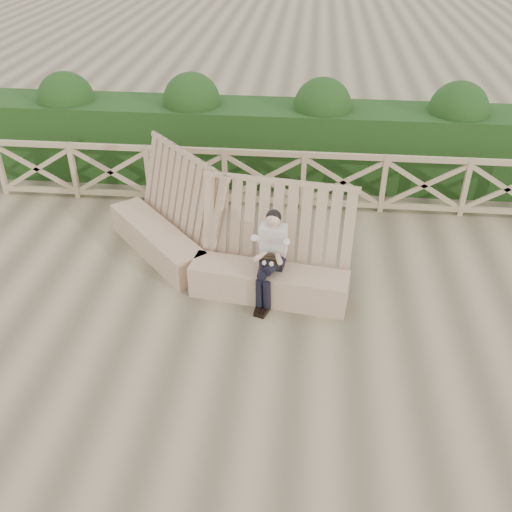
{
  "coord_description": "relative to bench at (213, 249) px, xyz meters",
  "views": [
    {
      "loc": [
        0.8,
        -5.9,
        5.05
      ],
      "look_at": [
        0.17,
        0.4,
        0.9
      ],
      "focal_mm": 40.0,
      "sensor_mm": 36.0,
      "label": 1
    }
  ],
  "objects": [
    {
      "name": "ground",
      "position": [
        0.58,
        -1.27,
        -0.41
      ],
      "size": [
        60.0,
        60.0,
        0.0
      ],
      "primitive_type": "plane",
      "color": "brown",
      "rests_on": "ground"
    },
    {
      "name": "guardrail",
      "position": [
        0.58,
        2.23,
        0.15
      ],
      "size": [
        10.1,
        0.09,
        1.1
      ],
      "color": "#927354",
      "rests_on": "ground"
    },
    {
      "name": "bench",
      "position": [
        0.0,
        0.0,
        0.0
      ],
      "size": [
        4.0,
        2.58,
        1.62
      ],
      "rotation": [
        0.0,
        0.0,
        -0.4
      ],
      "color": "#8E6E51",
      "rests_on": "ground"
    },
    {
      "name": "hedge",
      "position": [
        0.58,
        3.43,
        0.34
      ],
      "size": [
        12.0,
        1.2,
        1.5
      ],
      "primitive_type": "cube",
      "color": "black",
      "rests_on": "ground"
    },
    {
      "name": "woman",
      "position": [
        0.93,
        -0.55,
        0.34
      ],
      "size": [
        0.42,
        0.81,
        1.37
      ],
      "rotation": [
        0.0,
        0.0,
        -0.14
      ],
      "color": "black",
      "rests_on": "ground"
    }
  ]
}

